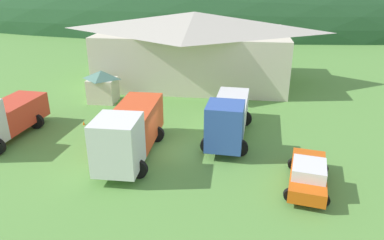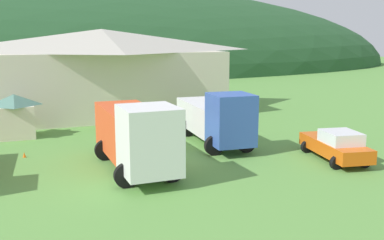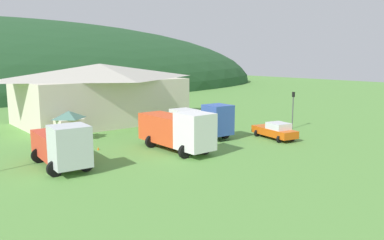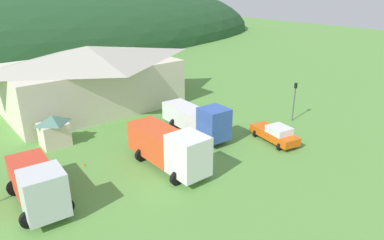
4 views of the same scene
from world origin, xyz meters
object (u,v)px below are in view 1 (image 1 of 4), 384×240
(heavy_rig_white, at_px, (130,130))
(box_truck_blue, at_px, (229,117))
(traffic_cone_near_pickup, at_px, (84,125))
(service_pickup_orange, at_px, (308,174))
(play_shed_cream, at_px, (103,86))
(depot_building, at_px, (194,46))

(heavy_rig_white, distance_m, box_truck_blue, 6.86)
(heavy_rig_white, relative_size, traffic_cone_near_pickup, 13.52)
(box_truck_blue, height_order, traffic_cone_near_pickup, box_truck_blue)
(service_pickup_orange, bearing_deg, traffic_cone_near_pickup, -103.31)
(heavy_rig_white, bearing_deg, play_shed_cream, -151.64)
(heavy_rig_white, height_order, traffic_cone_near_pickup, heavy_rig_white)
(box_truck_blue, distance_m, service_pickup_orange, 7.22)
(depot_building, relative_size, play_shed_cream, 6.95)
(play_shed_cream, bearing_deg, service_pickup_orange, -37.20)
(depot_building, xyz_separation_m, traffic_cone_near_pickup, (-6.81, -13.19, -3.65))
(box_truck_blue, bearing_deg, traffic_cone_near_pickup, -91.81)
(heavy_rig_white, bearing_deg, depot_building, 174.05)
(box_truck_blue, height_order, service_pickup_orange, box_truck_blue)
(depot_building, relative_size, box_truck_blue, 2.38)
(play_shed_cream, bearing_deg, traffic_cone_near_pickup, -86.15)
(depot_building, xyz_separation_m, service_pickup_orange, (8.61, -19.87, -2.83))
(depot_building, relative_size, service_pickup_orange, 3.88)
(depot_building, height_order, traffic_cone_near_pickup, depot_building)
(play_shed_cream, relative_size, traffic_cone_near_pickup, 4.86)
(box_truck_blue, bearing_deg, depot_building, -160.09)
(play_shed_cream, relative_size, box_truck_blue, 0.34)
(depot_building, distance_m, box_truck_blue, 14.98)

